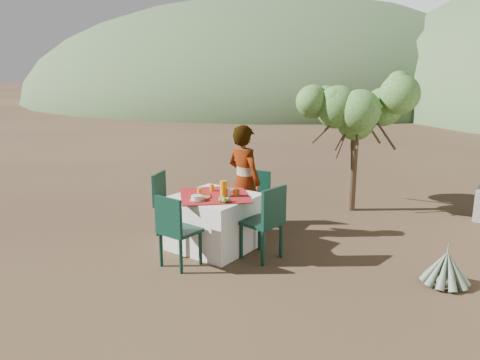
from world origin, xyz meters
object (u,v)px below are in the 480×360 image
at_px(chair_left, 167,200).
at_px(chair_right, 266,219).
at_px(juice_pitcher, 224,188).
at_px(person, 244,181).
at_px(table, 215,221).
at_px(agave, 446,269).
at_px(chair_near, 175,228).
at_px(chair_far, 255,196).
at_px(shrub_tree, 361,117).

bearing_deg(chair_left, chair_right, -111.29).
bearing_deg(juice_pitcher, person, 100.54).
bearing_deg(table, agave, 12.34).
distance_m(chair_near, chair_right, 1.17).
bearing_deg(juice_pitcher, chair_near, -97.16).
bearing_deg(person, chair_right, 152.44).
xyz_separation_m(agave, juice_pitcher, (-2.77, -0.62, 0.67)).
relative_size(agave, juice_pitcher, 2.72).
xyz_separation_m(chair_right, person, (-0.80, 0.63, 0.28)).
bearing_deg(chair_far, agave, -16.48).
xyz_separation_m(chair_near, agave, (2.87, 1.47, -0.32)).
height_order(chair_far, shrub_tree, shrub_tree).
height_order(chair_right, person, person).
relative_size(person, juice_pitcher, 7.67).
distance_m(chair_right, juice_pitcher, 0.75).
xyz_separation_m(chair_left, person, (0.99, 0.63, 0.31)).
bearing_deg(person, chair_near, 101.23).
distance_m(shrub_tree, juice_pitcher, 3.06).
distance_m(chair_left, agave, 3.94).
xyz_separation_m(chair_far, agave, (2.98, -0.48, -0.29)).
distance_m(chair_left, person, 1.21).
relative_size(person, agave, 2.82).
height_order(chair_near, agave, chair_near).
height_order(table, shrub_tree, shrub_tree).
relative_size(table, agave, 2.21).
relative_size(chair_left, chair_right, 0.94).
bearing_deg(chair_right, table, -79.83).
xyz_separation_m(chair_left, agave, (3.88, 0.59, -0.32)).
relative_size(chair_right, agave, 1.69).
bearing_deg(person, agave, -170.08).
height_order(table, chair_left, chair_left).
bearing_deg(chair_left, juice_pitcher, -112.69).
bearing_deg(chair_left, agave, -102.65).
distance_m(table, chair_left, 0.98).
height_order(table, chair_right, chair_right).
height_order(table, agave, table).
bearing_deg(chair_near, chair_right, -129.93).
bearing_deg(chair_far, shrub_tree, 53.32).
bearing_deg(chair_near, shrub_tree, -101.53).
distance_m(chair_far, chair_left, 1.40).
distance_m(chair_near, agave, 3.24).
bearing_deg(juice_pitcher, chair_left, 178.63).
relative_size(chair_left, juice_pitcher, 4.30).
bearing_deg(person, chair_left, 43.02).
height_order(chair_near, chair_right, chair_right).
distance_m(chair_right, person, 1.05).
relative_size(chair_near, agave, 1.59).
bearing_deg(agave, chair_near, -152.98).
height_order(chair_far, chair_near, chair_near).
xyz_separation_m(table, chair_near, (0.04, -0.83, 0.14)).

